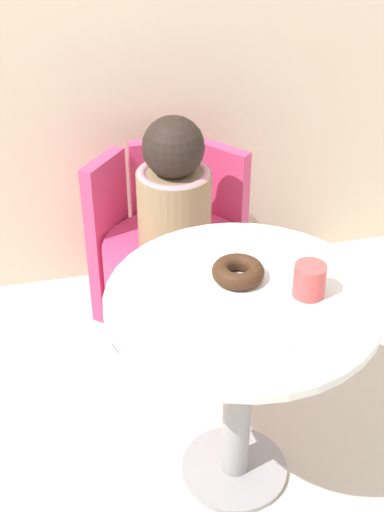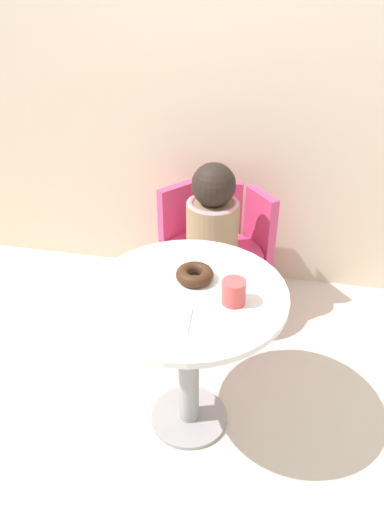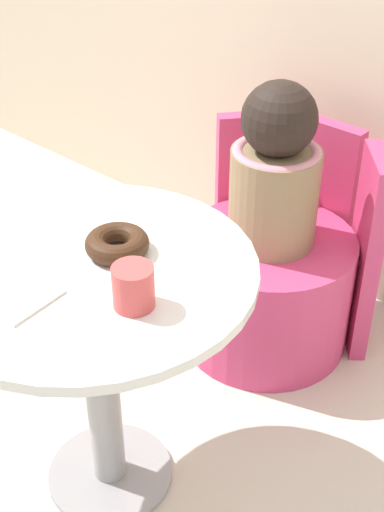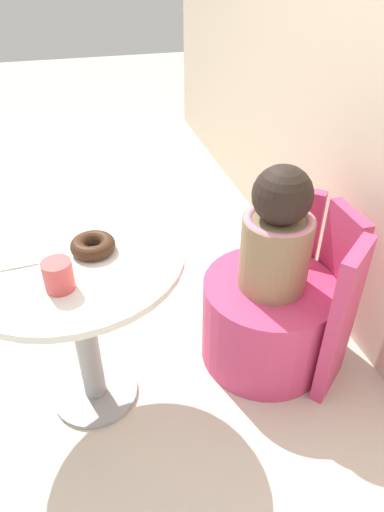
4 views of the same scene
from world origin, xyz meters
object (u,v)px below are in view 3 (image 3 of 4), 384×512
(donut, at_px, (117,244))
(tub_chair, at_px, (267,290))
(cup, at_px, (133,287))
(child_figure, at_px, (276,172))
(round_table, at_px, (96,322))

(donut, bearing_deg, tub_chair, 93.44)
(donut, bearing_deg, cup, -33.96)
(child_figure, bearing_deg, round_table, -87.54)
(child_figure, bearing_deg, tub_chair, -102.34)
(cup, bearing_deg, child_figure, 104.61)
(tub_chair, bearing_deg, round_table, -87.54)
(donut, height_order, cup, cup)
(tub_chair, xyz_separation_m, cup, (0.20, -0.76, 0.54))
(tub_chair, bearing_deg, child_figure, 77.66)
(donut, distance_m, cup, 0.19)
(tub_chair, bearing_deg, donut, -86.56)
(child_figure, distance_m, cup, 0.79)
(child_figure, xyz_separation_m, cup, (0.20, -0.76, 0.12))
(cup, bearing_deg, round_table, 168.85)
(child_figure, distance_m, donut, 0.66)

